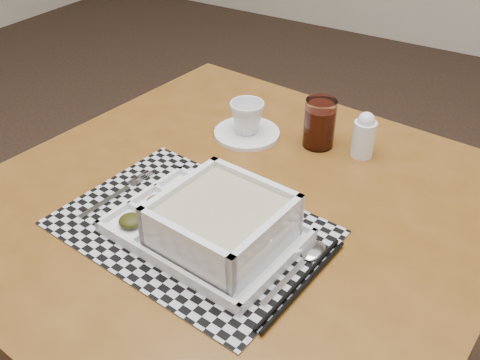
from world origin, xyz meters
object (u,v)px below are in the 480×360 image
juice_glass (319,125)px  creamer_bottle (364,135)px  dining_table (236,228)px  serving_tray (217,226)px  cup (247,117)px

juice_glass → creamer_bottle: (0.10, 0.01, -0.00)m
dining_table → serving_tray: (0.04, -0.12, 0.11)m
dining_table → juice_glass: (0.05, 0.26, 0.12)m
cup → dining_table: bearing=-80.8°
dining_table → juice_glass: bearing=80.0°
dining_table → juice_glass: 0.30m
dining_table → creamer_bottle: 0.33m
serving_tray → cup: 0.37m
cup → juice_glass: bearing=-0.4°
dining_table → creamer_bottle: (0.14, 0.28, 0.12)m
creamer_bottle → serving_tray: bearing=-104.8°
dining_table → cup: cup is taller
serving_tray → cup: bearing=113.4°
dining_table → creamer_bottle: bearing=62.3°
cup → creamer_bottle: size_ratio=0.76×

